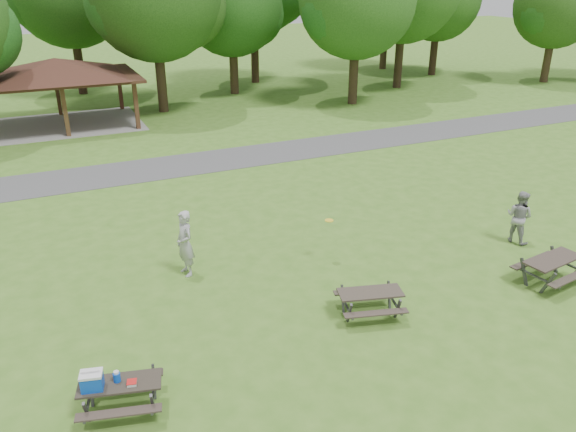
# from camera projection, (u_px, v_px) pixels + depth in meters

# --- Properties ---
(ground) EXTENTS (160.00, 160.00, 0.00)m
(ground) POSITION_uv_depth(u_px,v_px,m) (319.00, 329.00, 13.91)
(ground) COLOR #3F6B1E
(ground) RESTS_ON ground
(asphalt_path) EXTENTS (120.00, 3.20, 0.02)m
(asphalt_path) POSITION_uv_depth(u_px,v_px,m) (177.00, 166.00, 25.56)
(asphalt_path) COLOR #434346
(asphalt_path) RESTS_ON ground
(pavilion) EXTENTS (8.60, 7.01, 3.76)m
(pavilion) POSITION_uv_depth(u_px,v_px,m) (56.00, 71.00, 31.13)
(pavilion) COLOR #3D2016
(pavilion) RESTS_ON ground
(tree_row_f) EXTENTS (7.35, 7.00, 9.55)m
(tree_row_f) POSITION_uv_depth(u_px,v_px,m) (233.00, 8.00, 38.40)
(tree_row_f) COLOR #322216
(tree_row_f) RESTS_ON ground
(tree_row_g) EXTENTS (7.77, 7.40, 10.25)m
(tree_row_g) POSITION_uv_depth(u_px,v_px,m) (358.00, 3.00, 35.09)
(tree_row_g) COLOR black
(tree_row_g) RESTS_ON ground
(tree_row_i) EXTENTS (7.14, 6.80, 9.52)m
(tree_row_i) POSITION_uv_depth(u_px,v_px,m) (439.00, 1.00, 45.67)
(tree_row_i) COLOR black
(tree_row_i) RESTS_ON ground
(tree_row_j) EXTENTS (6.72, 6.40, 8.96)m
(tree_row_j) POSITION_uv_depth(u_px,v_px,m) (557.00, 8.00, 42.69)
(tree_row_j) COLOR #2F2215
(tree_row_j) RESTS_ON ground
(picnic_table_near) EXTENTS (1.89, 1.66, 1.13)m
(picnic_table_near) POSITION_uv_depth(u_px,v_px,m) (111.00, 386.00, 11.07)
(picnic_table_near) COLOR black
(picnic_table_near) RESTS_ON ground
(picnic_table_middle) EXTENTS (1.92, 1.70, 0.71)m
(picnic_table_middle) POSITION_uv_depth(u_px,v_px,m) (370.00, 297.00, 14.30)
(picnic_table_middle) COLOR #312A23
(picnic_table_middle) RESTS_ON ground
(picnic_table_far) EXTENTS (1.99, 1.68, 0.78)m
(picnic_table_far) POSITION_uv_depth(u_px,v_px,m) (552.00, 264.00, 15.78)
(picnic_table_far) COLOR #302722
(picnic_table_far) RESTS_ON ground
(frisbee_in_flight) EXTENTS (0.29, 0.29, 0.02)m
(frisbee_in_flight) POSITION_uv_depth(u_px,v_px,m) (329.00, 220.00, 16.73)
(frisbee_in_flight) COLOR yellow
(frisbee_in_flight) RESTS_ON ground
(frisbee_thrower) EXTENTS (0.59, 0.79, 1.97)m
(frisbee_thrower) POSITION_uv_depth(u_px,v_px,m) (185.00, 243.00, 16.08)
(frisbee_thrower) COLOR #A3A3A6
(frisbee_thrower) RESTS_ON ground
(frisbee_catcher) EXTENTS (0.88, 1.01, 1.76)m
(frisbee_catcher) POSITION_uv_depth(u_px,v_px,m) (519.00, 217.00, 18.09)
(frisbee_catcher) COLOR gray
(frisbee_catcher) RESTS_ON ground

